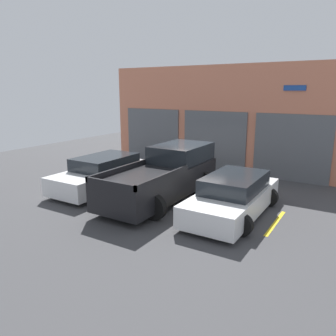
% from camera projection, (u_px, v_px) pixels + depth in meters
% --- Properties ---
extents(ground_plane, '(28.00, 28.00, 0.00)m').
position_uv_depth(ground_plane, '(189.00, 185.00, 13.83)').
color(ground_plane, '#3D3D3F').
extents(shophouse_building, '(12.22, 0.68, 5.09)m').
position_uv_depth(shophouse_building, '(221.00, 120.00, 15.98)').
color(shophouse_building, '#D17A5B').
rests_on(shophouse_building, ground).
extents(pickup_truck, '(2.51, 5.51, 1.85)m').
position_uv_depth(pickup_truck, '(165.00, 175.00, 12.07)').
color(pickup_truck, black).
rests_on(pickup_truck, ground).
extents(sedan_white, '(2.19, 4.54, 1.30)m').
position_uv_depth(sedan_white, '(233.00, 196.00, 10.50)').
color(sedan_white, white).
rests_on(sedan_white, ground).
extents(sedan_side, '(2.29, 4.58, 1.34)m').
position_uv_depth(sedan_side, '(104.00, 173.00, 13.29)').
color(sedan_side, white).
rests_on(sedan_side, ground).
extents(parking_stripe_far_left, '(0.12, 2.20, 0.01)m').
position_uv_depth(parking_stripe_far_left, '(80.00, 183.00, 14.11)').
color(parking_stripe_far_left, gold).
rests_on(parking_stripe_far_left, ground).
extents(parking_stripe_left, '(0.12, 2.20, 0.01)m').
position_uv_depth(parking_stripe_left, '(131.00, 194.00, 12.71)').
color(parking_stripe_left, gold).
rests_on(parking_stripe_left, ground).
extents(parking_stripe_centre, '(0.12, 2.20, 0.01)m').
position_uv_depth(parking_stripe_centre, '(194.00, 206.00, 11.32)').
color(parking_stripe_centre, gold).
rests_on(parking_stripe_centre, ground).
extents(parking_stripe_right, '(0.12, 2.20, 0.01)m').
position_uv_depth(parking_stripe_right, '(275.00, 223.00, 9.92)').
color(parking_stripe_right, gold).
rests_on(parking_stripe_right, ground).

